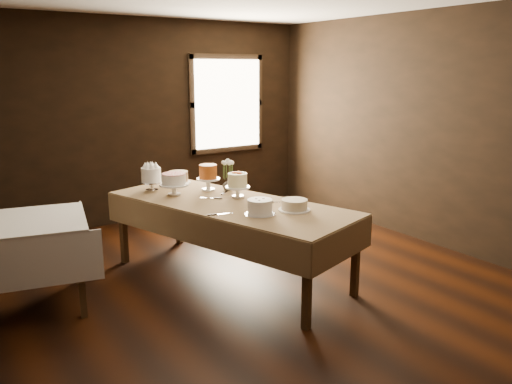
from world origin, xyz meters
The scene contains 20 objects.
floor centered at (0.00, 0.00, 0.00)m, with size 5.00×6.00×0.01m, color black.
wall_back centered at (0.00, 3.00, 1.40)m, with size 5.00×0.02×2.80m, color black.
wall_right centered at (2.50, 0.00, 1.40)m, with size 0.02×6.00×2.80m, color black.
window centered at (1.30, 2.94, 1.60)m, with size 1.10×0.05×1.30m, color #FFEABF.
display_table centered at (-0.14, 0.47, 0.75)m, with size 1.76×2.80×0.81m.
side_table centered at (-1.96, 0.88, 0.72)m, with size 1.14×1.14×0.82m.
cake_meringue centered at (-0.60, 1.36, 0.93)m, with size 0.29×0.29×0.27m.
cake_speckled centered at (-0.18, 1.58, 0.87)m, with size 0.32×0.32×0.14m.
cake_lattice centered at (-0.47, 1.06, 0.91)m, with size 0.31×0.31×0.24m.
cake_caramel centered at (-0.07, 1.05, 0.94)m, with size 0.26×0.26×0.30m.
cake_flowers centered at (0.04, 0.60, 0.92)m, with size 0.26×0.26×0.27m.
cake_swirl centered at (-0.15, -0.08, 0.88)m, with size 0.30×0.30×0.15m.
cake_cream centered at (0.21, -0.14, 0.86)m, with size 0.31×0.31×0.11m.
cake_server_a centered at (0.03, 0.16, 0.81)m, with size 0.24×0.03×0.01m, color silver.
cake_server_b centered at (0.28, 0.18, 0.81)m, with size 0.24×0.03×0.01m, color silver.
cake_server_c centered at (-0.26, 0.74, 0.81)m, with size 0.24×0.03×0.01m, color silver.
cake_server_d centered at (0.07, 0.88, 0.81)m, with size 0.24×0.03×0.01m, color silver.
cake_server_e centered at (-0.40, 0.12, 0.81)m, with size 0.24×0.03×0.01m, color silver.
flower_vase centered at (0.11, 0.93, 0.87)m, with size 0.12×0.12×0.13m, color #2D2823.
flower_bouquet centered at (0.11, 0.93, 1.06)m, with size 0.14×0.14×0.20m, color white, non-canonical shape.
Camera 1 is at (-2.68, -3.84, 2.11)m, focal length 36.06 mm.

